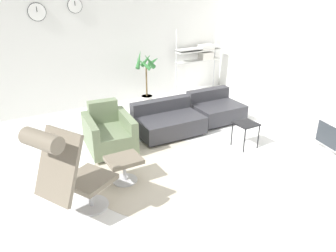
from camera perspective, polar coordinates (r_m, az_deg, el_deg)
name	(u,v)px	position (r m, az deg, el deg)	size (l,w,h in m)	color
ground_plane	(173,161)	(5.33, 0.84, -6.15)	(12.00, 12.00, 0.00)	white
wall_back	(100,44)	(7.68, -11.76, 13.76)	(12.00, 0.09, 2.80)	silver
wall_right	(327,54)	(7.15, 25.92, 11.23)	(0.06, 12.00, 2.80)	silver
round_rug	(164,172)	(5.04, -0.71, -7.97)	(2.27, 2.27, 0.01)	#BCB29E
lounge_chair	(66,167)	(3.90, -17.27, -6.84)	(1.06, 0.90, 1.27)	#BCBCC1
ottoman	(124,164)	(4.73, -7.66, -6.56)	(0.48, 0.41, 0.38)	#BCBCC1
armchair_red	(109,134)	(5.67, -10.25, -1.37)	(0.83, 0.98, 0.79)	silver
couch_low	(168,122)	(6.21, -0.07, 0.68)	(1.24, 0.87, 0.60)	black
couch_second	(215,110)	(6.92, 8.20, 2.86)	(0.99, 0.86, 0.60)	black
side_table	(246,126)	(5.79, 13.43, -0.05)	(0.36, 0.36, 0.45)	black
potted_plant	(147,81)	(7.59, -3.73, 7.77)	(0.54, 0.55, 1.29)	silver
shelf_unit	(202,53)	(8.70, 5.99, 12.57)	(1.27, 0.28, 1.62)	#BCBCC1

